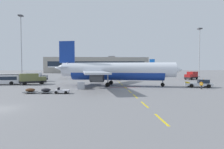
% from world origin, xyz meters
% --- Properties ---
extents(ground, '(400.00, 400.00, 0.00)m').
position_xyz_m(ground, '(40.00, 40.00, 0.00)').
color(ground, slate).
extents(apron_paint_markings, '(8.00, 94.96, 0.01)m').
position_xyz_m(apron_paint_markings, '(18.00, 37.74, 0.00)').
color(apron_paint_markings, yellow).
rests_on(apron_paint_markings, ground).
extents(airliner_foreground, '(34.61, 33.87, 12.20)m').
position_xyz_m(airliner_foreground, '(15.71, 25.78, 3.95)').
color(airliner_foreground, silver).
rests_on(airliner_foreground, ground).
extents(pushback_tug, '(6.54, 4.38, 2.08)m').
position_xyz_m(pushback_tug, '(36.65, 21.29, 0.90)').
color(pushback_tug, silver).
rests_on(pushback_tug, ground).
extents(airliner_mid_left, '(26.64, 24.57, 10.52)m').
position_xyz_m(airliner_mid_left, '(38.61, 109.19, 3.41)').
color(airliner_mid_left, silver).
rests_on(airliner_mid_left, ground).
extents(airliner_far_center, '(29.33, 27.67, 10.87)m').
position_xyz_m(airliner_far_center, '(7.53, 62.20, 3.52)').
color(airliner_far_center, silver).
rests_on(airliner_far_center, ground).
extents(catering_truck, '(7.00, 6.19, 3.14)m').
position_xyz_m(catering_truck, '(48.06, 47.34, 1.65)').
color(catering_truck, black).
rests_on(catering_truck, ground).
extents(fuel_service_truck, '(7.29, 5.48, 3.14)m').
position_xyz_m(fuel_service_truck, '(-7.79, 30.55, 1.65)').
color(fuel_service_truck, black).
rests_on(fuel_service_truck, ground).
extents(ground_power_truck, '(7.05, 2.80, 3.14)m').
position_xyz_m(ground_power_truck, '(-10.86, 42.32, 1.65)').
color(ground_power_truck, black).
rests_on(ground_power_truck, ground).
extents(baggage_train, '(8.68, 2.14, 1.14)m').
position_xyz_m(baggage_train, '(1.66, 12.69, 0.52)').
color(baggage_train, silver).
rests_on(baggage_train, ground).
extents(ground_crew_worker, '(0.55, 0.50, 1.75)m').
position_xyz_m(ground_crew_worker, '(34.86, 17.38, 1.00)').
color(ground_crew_worker, '#232328').
rests_on(ground_crew_worker, ground).
extents(uld_cargo_container, '(1.80, 1.77, 1.60)m').
position_xyz_m(uld_cargo_container, '(7.47, 19.33, 0.80)').
color(uld_cargo_container, '#B7BCC6').
rests_on(uld_cargo_container, ground).
extents(apron_light_mast_near, '(1.80, 1.80, 27.14)m').
position_xyz_m(apron_light_mast_near, '(-22.32, 57.20, 16.70)').
color(apron_light_mast_near, slate).
rests_on(apron_light_mast_near, ground).
extents(apron_light_mast_far, '(1.80, 1.80, 23.53)m').
position_xyz_m(apron_light_mast_far, '(59.01, 61.50, 14.74)').
color(apron_light_mast_far, slate).
rests_on(apron_light_mast_far, ground).
extents(terminal_satellite, '(85.58, 25.96, 14.64)m').
position_xyz_m(terminal_satellite, '(8.05, 136.37, 6.53)').
color(terminal_satellite, '#9E998E').
rests_on(terminal_satellite, ground).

